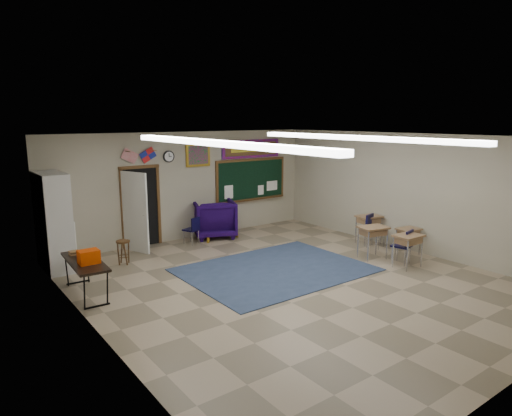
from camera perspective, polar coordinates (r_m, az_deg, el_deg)
floor at (r=9.69m, az=4.55°, el=-9.20°), size 9.00×9.00×0.00m
back_wall at (r=12.94m, az=-8.59°, el=2.76°), size 8.00×0.04×3.00m
left_wall at (r=7.34m, az=-19.55°, el=-4.23°), size 0.04×9.00×3.00m
right_wall at (r=12.25m, az=18.90°, el=1.81°), size 0.04×9.00×3.00m
ceiling at (r=9.09m, az=4.84°, el=8.83°), size 8.00×9.00×0.04m
area_rug at (r=10.38m, az=2.46°, el=-7.70°), size 4.00×3.00×0.02m
fluorescent_strips at (r=9.09m, az=4.84°, el=8.45°), size 3.86×6.00×0.10m
doorway at (r=12.25m, az=-14.40°, el=-0.04°), size 1.10×0.89×2.16m
chalkboard at (r=14.07m, az=-0.59°, el=3.41°), size 2.55×0.14×1.30m
bulletin_board at (r=13.98m, az=-0.61°, el=7.42°), size 2.10×0.05×0.55m
framed_art_print at (r=12.98m, az=-7.26°, el=6.60°), size 0.75×0.05×0.65m
wall_clock at (r=12.56m, az=-10.86°, el=6.34°), size 0.32×0.05×0.32m
wall_flags at (r=12.18m, az=-14.44°, el=6.66°), size 1.16×0.06×0.70m
storage_cabinet at (r=11.13m, az=-23.96°, el=-1.56°), size 0.59×1.25×2.20m
wingback_armchair at (r=13.13m, az=-5.26°, el=-1.33°), size 1.49×1.51×1.07m
student_chair_reading at (r=12.50m, az=-8.12°, el=-2.78°), size 0.49×0.49×0.75m
student_chair_desk_a at (r=11.23m, az=17.72°, el=-4.62°), size 0.50×0.50×0.83m
student_chair_desk_b at (r=12.43m, az=14.75°, el=-2.83°), size 0.53×0.53×0.87m
student_desk_front_left at (r=11.44m, az=14.37°, el=-3.98°), size 0.76×0.63×0.80m
student_desk_front_right at (r=12.77m, az=13.88°, el=-2.43°), size 0.72×0.59×0.77m
student_desk_back_left at (r=11.00m, az=18.43°, el=-4.91°), size 0.65×0.49×0.77m
student_desk_back_right at (r=12.04m, az=18.47°, el=-3.80°), size 0.60×0.48×0.67m
folding_table at (r=9.47m, az=-20.49°, el=-7.97°), size 0.64×1.68×0.94m
wooden_stool at (r=11.14m, az=-16.23°, el=-5.30°), size 0.32×0.32×0.56m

